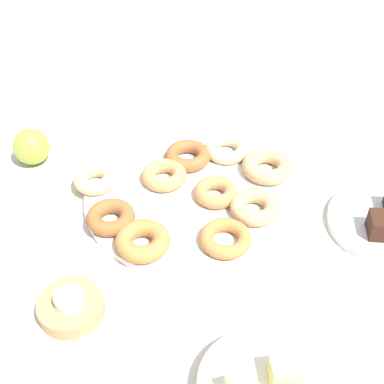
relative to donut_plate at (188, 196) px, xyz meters
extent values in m
plane|color=beige|center=(0.00, 0.00, -0.01)|extent=(2.40, 2.40, 0.00)
cylinder|color=silver|center=(0.00, 0.00, 0.00)|extent=(0.38, 0.38, 0.01)
torus|color=#995B2D|center=(-0.02, -0.09, 0.02)|extent=(0.11, 0.11, 0.03)
torus|color=#BC7A3D|center=(-0.03, 0.13, 0.02)|extent=(0.12, 0.12, 0.02)
torus|color=#EABC84|center=(-0.10, -0.10, 0.02)|extent=(0.11, 0.11, 0.02)
torus|color=tan|center=(-0.10, 0.08, 0.02)|extent=(0.12, 0.12, 0.03)
torus|color=#995B2D|center=(0.15, 0.04, 0.02)|extent=(0.11, 0.11, 0.03)
torus|color=#EABC84|center=(0.16, -0.07, 0.02)|extent=(0.09, 0.09, 0.03)
torus|color=tan|center=(-0.16, -0.02, 0.02)|extent=(0.12, 0.12, 0.03)
torus|color=#C6844C|center=(-0.05, 0.02, 0.02)|extent=(0.11, 0.11, 0.03)
torus|color=tan|center=(0.03, -0.05, 0.02)|extent=(0.12, 0.12, 0.03)
torus|color=#BC7A3D|center=(0.10, 0.11, 0.02)|extent=(0.11, 0.11, 0.03)
cylinder|color=tan|center=(0.23, 0.20, 0.01)|extent=(0.10, 0.10, 0.02)
cylinder|color=silver|center=(0.23, 0.20, 0.03)|extent=(0.04, 0.04, 0.01)
cube|color=#DBD67A|center=(-0.03, 0.39, 0.04)|extent=(0.04, 0.04, 0.04)
sphere|color=#93AD38|center=(0.27, -0.19, 0.03)|extent=(0.07, 0.07, 0.07)
camera|label=1|loc=(0.17, 0.69, 0.65)|focal=48.98mm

